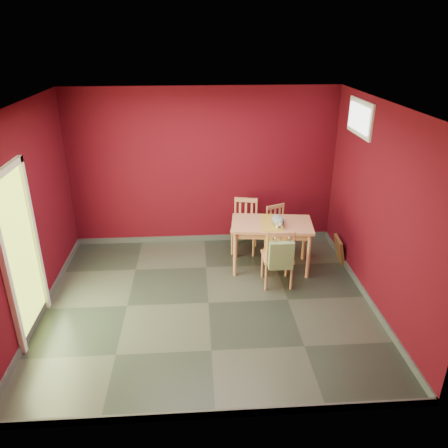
{
  "coord_description": "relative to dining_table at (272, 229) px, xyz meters",
  "views": [
    {
      "loc": [
        -0.13,
        -5.13,
        3.49
      ],
      "look_at": [
        0.25,
        0.45,
        1.0
      ],
      "focal_mm": 35.0,
      "sensor_mm": 36.0,
      "label": 1
    }
  ],
  "objects": [
    {
      "name": "chair_far_left",
      "position": [
        -0.35,
        0.64,
        -0.21
      ],
      "size": [
        0.51,
        0.51,
        0.9
      ],
      "color": "tan",
      "rests_on": "ground"
    },
    {
      "name": "chair_near",
      "position": [
        0.01,
        -0.54,
        -0.2
      ],
      "size": [
        0.44,
        0.44,
        0.93
      ],
      "color": "tan",
      "rests_on": "ground"
    },
    {
      "name": "window",
      "position": [
        1.2,
        0.05,
        1.67
      ],
      "size": [
        0.05,
        0.9,
        0.5
      ],
      "color": "white",
      "rests_on": "room_shell"
    },
    {
      "name": "ground",
      "position": [
        -1.03,
        -0.95,
        -0.68
      ],
      "size": [
        4.5,
        4.5,
        0.0
      ],
      "primitive_type": "plane",
      "color": "#2D342D",
      "rests_on": "ground"
    },
    {
      "name": "chair_far_right",
      "position": [
        0.22,
        0.56,
        -0.26
      ],
      "size": [
        0.49,
        0.49,
        0.81
      ],
      "color": "tan",
      "rests_on": "ground"
    },
    {
      "name": "tote_bag",
      "position": [
        0.01,
        -0.76,
        -0.07
      ],
      "size": [
        0.35,
        0.2,
        0.48
      ],
      "color": "#758E5B",
      "rests_on": "chair_near"
    },
    {
      "name": "room_shell",
      "position": [
        -1.03,
        -0.95,
        -0.63
      ],
      "size": [
        4.5,
        4.5,
        4.5
      ],
      "color": "#4B0713",
      "rests_on": "ground"
    },
    {
      "name": "outlet_plate",
      "position": [
        0.57,
        1.04,
        -0.38
      ],
      "size": [
        0.08,
        0.02,
        0.12
      ],
      "primitive_type": "cube",
      "color": "silver",
      "rests_on": "room_shell"
    },
    {
      "name": "doorway",
      "position": [
        -3.25,
        -1.35,
        0.45
      ],
      "size": [
        0.06,
        1.01,
        2.13
      ],
      "color": "#B7D838",
      "rests_on": "ground"
    },
    {
      "name": "picture_frame",
      "position": [
        1.16,
        0.13,
        -0.47
      ],
      "size": [
        0.16,
        0.41,
        0.41
      ],
      "color": "brown",
      "rests_on": "ground"
    },
    {
      "name": "dining_table",
      "position": [
        0.0,
        0.0,
        0.0
      ],
      "size": [
        1.32,
        0.87,
        0.77
      ],
      "color": "tan",
      "rests_on": "ground"
    },
    {
      "name": "cat",
      "position": [
        0.08,
        -0.05,
        0.19
      ],
      "size": [
        0.36,
        0.45,
        0.2
      ],
      "primitive_type": null,
      "rotation": [
        0.0,
        0.0,
        -0.47
      ],
      "color": "slate",
      "rests_on": "table_runner"
    },
    {
      "name": "table_runner",
      "position": [
        0.0,
        -0.11,
        0.04
      ],
      "size": [
        0.41,
        0.72,
        0.35
      ],
      "color": "gold",
      "rests_on": "dining_table"
    }
  ]
}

